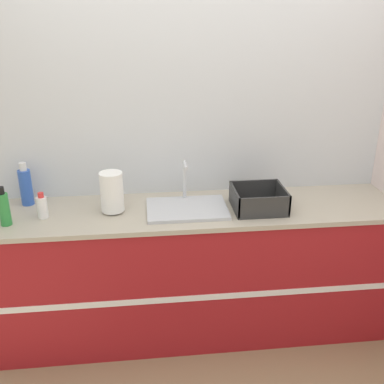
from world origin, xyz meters
The scene contains 9 objects.
ground_plane centered at (0.00, 0.00, 0.00)m, with size 12.00×12.00×0.00m, color #937A56.
wall_back centered at (0.00, 0.58, 1.30)m, with size 4.97×0.06×2.60m.
counter_cabinet centered at (0.00, 0.28, 0.46)m, with size 2.59×0.58×0.91m.
sink centered at (-0.05, 0.26, 0.93)m, with size 0.49×0.35×0.27m.
paper_towel_roll centered at (-0.50, 0.28, 1.04)m, with size 0.14×0.14×0.25m.
dish_rack centered at (0.39, 0.22, 0.96)m, with size 0.31×0.29×0.14m.
bottle_blue centered at (-1.04, 0.45, 1.03)m, with size 0.08×0.08×0.28m.
bottle_green centered at (-1.10, 0.17, 1.02)m, with size 0.06×0.06×0.23m.
bottle_white_spray centered at (-0.91, 0.24, 0.98)m, with size 0.06×0.06×0.16m.
Camera 1 is at (-0.30, -2.24, 2.08)m, focal length 42.00 mm.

